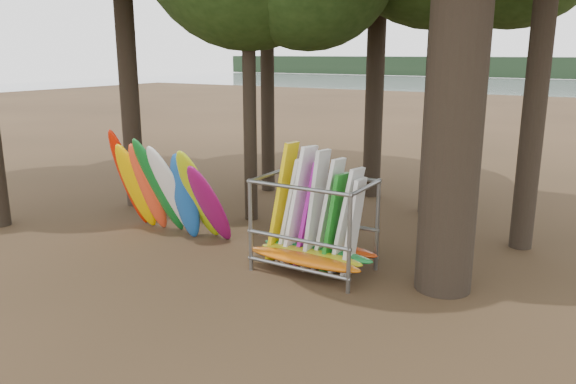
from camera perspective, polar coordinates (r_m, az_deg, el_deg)
The scene contains 4 objects.
ground at distance 13.90m, azimuth -5.26°, elevation -6.60°, with size 120.00×120.00×0.00m, color #47331E.
lake at distance 71.04m, azimuth 25.02°, elevation 8.77°, with size 160.00×160.00×0.00m, color gray.
kayak_row at distance 15.28m, azimuth -12.18°, elevation 0.11°, with size 3.70×1.84×3.01m.
storage_rack at distance 12.75m, azimuth 2.67°, elevation -3.65°, with size 2.82×1.56×2.92m.
Camera 1 is at (7.77, -10.45, 4.88)m, focal length 35.00 mm.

